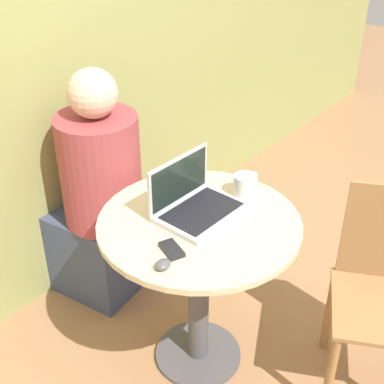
# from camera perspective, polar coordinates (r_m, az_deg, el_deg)

# --- Properties ---
(ground_plane) EXTENTS (12.00, 12.00, 0.00)m
(ground_plane) POSITION_cam_1_polar(r_m,az_deg,el_deg) (2.52, 0.65, -16.98)
(ground_plane) COLOR #9E704C
(back_wall) EXTENTS (7.00, 0.05, 2.60)m
(back_wall) POSITION_cam_1_polar(r_m,az_deg,el_deg) (2.40, -16.69, 16.12)
(back_wall) COLOR #939956
(back_wall) RESTS_ON ground_plane
(round_table) EXTENTS (0.78, 0.78, 0.74)m
(round_table) POSITION_cam_1_polar(r_m,az_deg,el_deg) (2.14, 0.74, -7.12)
(round_table) COLOR #4C4C51
(round_table) RESTS_ON ground_plane
(laptop) EXTENTS (0.34, 0.25, 0.21)m
(laptop) POSITION_cam_1_polar(r_m,az_deg,el_deg) (2.05, 0.29, -1.14)
(laptop) COLOR #B7B7BC
(laptop) RESTS_ON round_table
(cell_phone) EXTENTS (0.09, 0.12, 0.02)m
(cell_phone) POSITION_cam_1_polar(r_m,az_deg,el_deg) (1.87, -2.18, -6.14)
(cell_phone) COLOR black
(cell_phone) RESTS_ON round_table
(computer_mouse) EXTENTS (0.06, 0.05, 0.03)m
(computer_mouse) POSITION_cam_1_polar(r_m,az_deg,el_deg) (1.80, -3.13, -7.73)
(computer_mouse) COLOR #4C4C51
(computer_mouse) RESTS_ON round_table
(coffee_cup) EXTENTS (0.14, 0.09, 0.09)m
(coffee_cup) POSITION_cam_1_polar(r_m,az_deg,el_deg) (2.18, 5.70, 0.80)
(coffee_cup) COLOR white
(coffee_cup) RESTS_ON round_table
(chair_empty) EXTENTS (0.54, 0.54, 0.87)m
(chair_empty) POSITION_cam_1_polar(r_m,az_deg,el_deg) (2.27, 19.80, -10.11)
(chair_empty) COLOR #9E7042
(chair_empty) RESTS_ON ground_plane
(person_seated) EXTENTS (0.42, 0.59, 1.18)m
(person_seated) POSITION_cam_1_polar(r_m,az_deg,el_deg) (2.60, -10.39, -1.52)
(person_seated) COLOR #3D4766
(person_seated) RESTS_ON ground_plane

